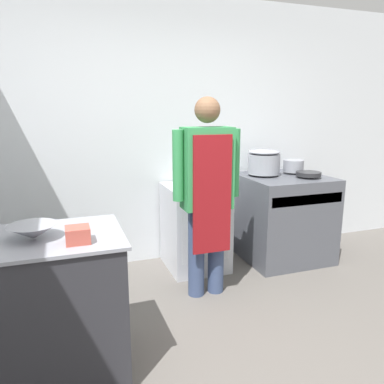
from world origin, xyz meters
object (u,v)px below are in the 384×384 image
at_px(plastic_tub, 78,235).
at_px(saute_pan, 309,174).
at_px(person_cook, 207,188).
at_px(stock_pot, 264,161).
at_px(mixing_bowl, 33,232).
at_px(sauce_pot, 293,166).
at_px(fridge_unit, 195,227).
at_px(stove, 284,218).

distance_m(plastic_tub, saute_pan, 2.61).
bearing_deg(person_cook, stock_pot, 34.58).
xyz_separation_m(mixing_bowl, stock_pot, (2.19, 1.29, 0.12)).
bearing_deg(plastic_tub, sauce_pot, 31.60).
distance_m(fridge_unit, saute_pan, 1.29).
height_order(mixing_bowl, plastic_tub, plastic_tub).
bearing_deg(fridge_unit, stove, -6.03).
xyz_separation_m(stove, sauce_pot, (0.17, 0.14, 0.54)).
xyz_separation_m(person_cook, saute_pan, (1.26, 0.34, -0.01)).
distance_m(stock_pot, sauce_pot, 0.37).
bearing_deg(stove, plastic_tub, -148.98).
bearing_deg(stove, stock_pot, 144.91).
bearing_deg(saute_pan, mixing_bowl, -158.31).
bearing_deg(stove, saute_pan, -37.85).
bearing_deg(sauce_pot, stock_pot, 180.00).
bearing_deg(fridge_unit, sauce_pot, 1.66).
bearing_deg(plastic_tub, fridge_unit, 49.92).
bearing_deg(saute_pan, plastic_tub, -153.49).
bearing_deg(sauce_pot, saute_pan, -90.00).
bearing_deg(stock_pot, saute_pan, -36.42).
bearing_deg(person_cook, stove, 23.70).
distance_m(stove, sauce_pot, 0.58).
xyz_separation_m(mixing_bowl, saute_pan, (2.56, 1.02, 0.01)).
relative_size(mixing_bowl, plastic_tub, 2.11).
distance_m(fridge_unit, sauce_pot, 1.28).
height_order(fridge_unit, plastic_tub, plastic_tub).
distance_m(stove, stock_pot, 0.65).
bearing_deg(plastic_tub, mixing_bowl, 148.05).
distance_m(plastic_tub, stock_pot, 2.44).
relative_size(person_cook, mixing_bowl, 6.28).
relative_size(stove, mixing_bowl, 3.42).
xyz_separation_m(person_cook, stock_pot, (0.89, 0.61, 0.10)).
relative_size(fridge_unit, plastic_tub, 6.64).
height_order(person_cook, stock_pot, person_cook).
height_order(stove, mixing_bowl, mixing_bowl).
xyz_separation_m(stove, saute_pan, (0.17, -0.13, 0.49)).
bearing_deg(stock_pot, person_cook, -145.42).
height_order(stove, fridge_unit, stove).
bearing_deg(sauce_pot, fridge_unit, -178.34).
relative_size(person_cook, plastic_tub, 13.25).
relative_size(plastic_tub, stock_pot, 0.38).
distance_m(saute_pan, sauce_pot, 0.28).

